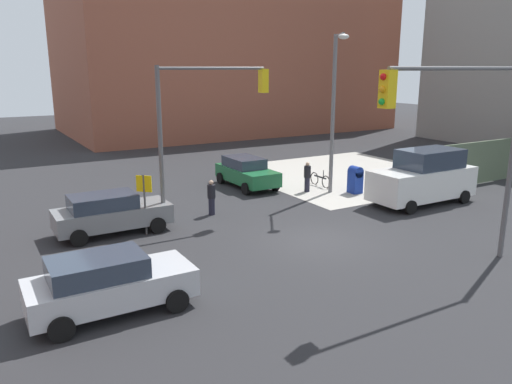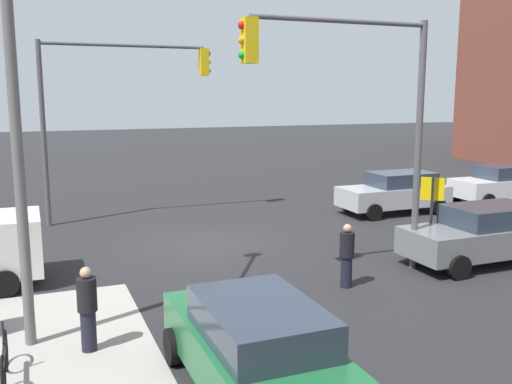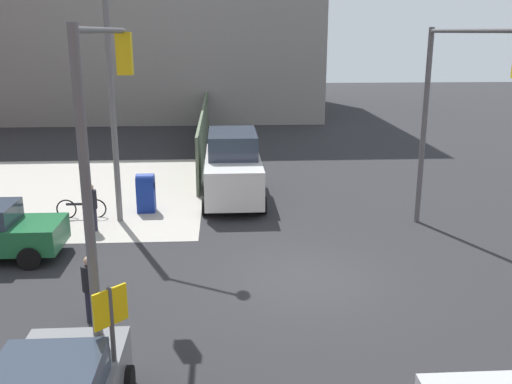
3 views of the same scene
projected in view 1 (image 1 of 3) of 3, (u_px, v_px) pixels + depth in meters
The scene contains 16 objects.
ground_plane at pixel (318, 241), 18.99m from camera, with size 120.00×120.00×0.00m, color #28282B.
sidewalk_corner at pixel (346, 174), 30.94m from camera, with size 12.00×12.00×0.01m, color #ADA89E.
building_warehouse_north at pixel (225, 58), 52.24m from camera, with size 32.00×18.00×14.76m.
smokestack at pixel (364, 42), 56.07m from camera, with size 1.80×1.80×18.47m, color brown.
traffic_signal_nw_corner at pixel (204, 113), 20.38m from camera, with size 5.12×0.36×6.50m.
traffic_signal_se_corner at pixel (469, 126), 15.12m from camera, with size 6.23×0.36×6.50m.
street_lamp_corner at pixel (334, 103), 24.90m from camera, with size 1.61×2.34×8.00m.
warning_sign_two_way at pixel (144, 194), 19.34m from camera, with size 0.48×0.48×2.40m.
mailbox_blue at pixel (355, 179), 26.04m from camera, with size 0.56×0.64×1.43m.
sedan_gray at pixel (110, 213), 19.64m from camera, with size 4.44×2.02×1.62m.
coupe_green at pixel (246, 172), 27.40m from camera, with size 2.02×4.30×1.62m.
hatchback_silver at pixel (108, 283), 13.24m from camera, with size 4.33×2.02×1.62m.
van_white_delivery at pixel (424, 177), 23.95m from camera, with size 5.40×2.32×2.62m.
pedestrian_crossing at pixel (307, 176), 26.29m from camera, with size 0.36×0.36×1.60m.
pedestrian_waiting at pixel (212, 197), 22.17m from camera, with size 0.36×0.36×1.58m.
bicycle_leaning_on_fence at pixel (320, 180), 27.68m from camera, with size 0.05×1.75×0.97m.
Camera 1 is at (-11.15, -14.31, 6.40)m, focal length 35.00 mm.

